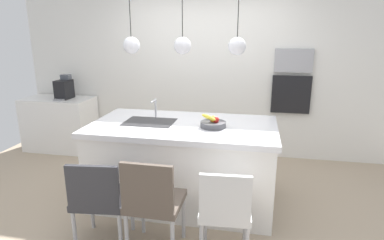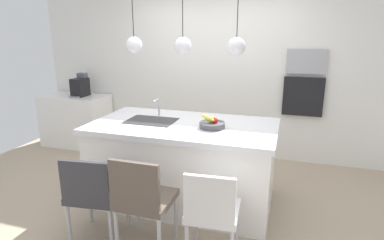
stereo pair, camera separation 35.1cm
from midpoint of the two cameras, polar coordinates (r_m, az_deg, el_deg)
name	(u,v)px [view 2 (the right image)]	position (r m, az deg, el deg)	size (l,w,h in m)	color
floor	(184,199)	(3.91, 1.21, -13.88)	(6.60, 6.60, 0.00)	tan
back_wall	(217,73)	(5.06, 6.53, 8.34)	(6.00, 0.10, 2.60)	silver
kitchen_island	(184,162)	(3.71, 1.25, -7.57)	(2.04, 1.12, 0.93)	white
sink_basin	(151,121)	(3.67, -4.59, -0.25)	(0.56, 0.40, 0.02)	#2D2D30
faucet	(158,105)	(3.83, -3.45, 2.70)	(0.02, 0.17, 0.22)	silver
fruit_bowl	(212,124)	(3.41, 6.52, -0.75)	(0.27, 0.27, 0.15)	#4C4C51
side_counter	(76,120)	(5.84, -18.29, -0.07)	(1.10, 0.60, 0.87)	white
coffee_machine	(80,87)	(5.64, -17.61, 5.66)	(0.20, 0.35, 0.38)	black
microwave	(306,61)	(4.89, 21.65, 9.65)	(0.54, 0.08, 0.34)	#9E9EA3
oven	(303,96)	(4.96, 21.08, 3.91)	(0.56, 0.08, 0.56)	black
chair_near	(94,192)	(3.08, -13.84, -12.43)	(0.52, 0.51, 0.86)	#333338
chair_middle	(143,198)	(2.86, -5.19, -13.69)	(0.47, 0.46, 0.91)	brown
chair_far	(212,211)	(2.73, 7.40, -15.77)	(0.45, 0.45, 0.87)	silver
pendant_light_left	(134,45)	(3.61, -7.47, 13.10)	(0.18, 0.18, 0.78)	silver
pendant_light_center	(183,45)	(3.42, 1.38, 13.10)	(0.18, 0.18, 0.78)	silver
pendant_light_right	(237,46)	(3.31, 11.03, 12.76)	(0.18, 0.18, 0.78)	silver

